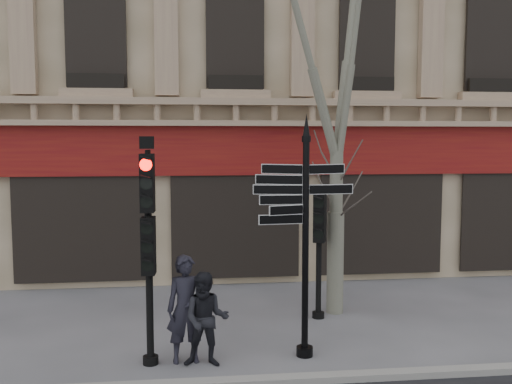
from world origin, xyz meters
TOP-DOWN VIEW (x-y plane):
  - ground at (0.00, 0.00)m, footprint 80.00×80.00m
  - kerb at (0.00, -1.40)m, footprint 80.00×0.25m
  - building at (0.00, 12.48)m, footprint 28.00×15.52m
  - fingerpost at (0.83, -0.28)m, footprint 1.98×1.98m
  - traffic_signal_main at (-1.91, -0.34)m, footprint 0.45×0.33m
  - traffic_signal_secondary at (1.56, 1.84)m, footprint 0.55×0.48m
  - plane_tree at (2.02, 2.19)m, footprint 3.32×3.32m
  - pedestrian_a at (-1.28, -0.30)m, footprint 0.73×0.52m
  - pedestrian_b at (-0.94, -0.52)m, footprint 0.87×0.71m

SIDE VIEW (x-z plane):
  - ground at x=0.00m, z-range 0.00..0.00m
  - kerb at x=0.00m, z-range 0.00..0.12m
  - pedestrian_b at x=-0.94m, z-range 0.00..1.64m
  - pedestrian_a at x=-1.28m, z-range 0.00..1.89m
  - traffic_signal_secondary at x=1.56m, z-range 0.54..3.27m
  - traffic_signal_main at x=-1.91m, z-range 0.52..4.46m
  - fingerpost at x=0.83m, z-range 0.74..5.08m
  - plane_tree at x=2.02m, z-range 1.78..10.60m
  - building at x=0.00m, z-range -0.01..17.99m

